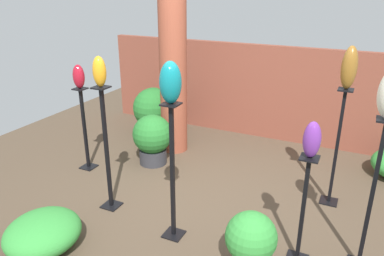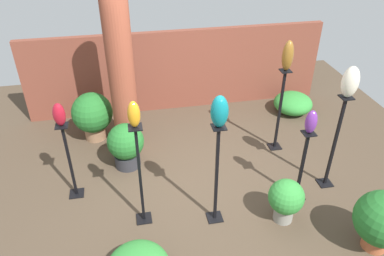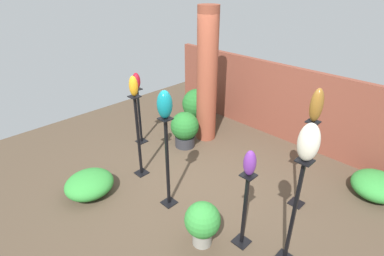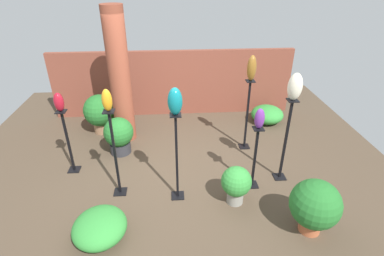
{
  "view_description": "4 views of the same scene",
  "coord_description": "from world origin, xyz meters",
  "px_view_note": "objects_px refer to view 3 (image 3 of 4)",
  "views": [
    {
      "loc": [
        1.57,
        -3.52,
        2.47
      ],
      "look_at": [
        -0.26,
        0.27,
        0.82
      ],
      "focal_mm": 35.0,
      "sensor_mm": 36.0,
      "label": 1
    },
    {
      "loc": [
        -0.99,
        -4.08,
        3.7
      ],
      "look_at": [
        -0.12,
        0.35,
        0.78
      ],
      "focal_mm": 35.0,
      "sensor_mm": 36.0,
      "label": 2
    },
    {
      "loc": [
        2.75,
        -2.93,
        3.14
      ],
      "look_at": [
        -0.26,
        0.05,
        0.93
      ],
      "focal_mm": 28.0,
      "sensor_mm": 36.0,
      "label": 3
    },
    {
      "loc": [
        -0.06,
        -4.35,
        3.23
      ],
      "look_at": [
        0.27,
        0.05,
        0.82
      ],
      "focal_mm": 28.0,
      "sensor_mm": 36.0,
      "label": 4
    }
  ],
  "objects_px": {
    "pedestal_teal": "(168,167)",
    "potted_plant_mid_right": "(197,105)",
    "art_vase_ivory": "(309,142)",
    "art_vase_violet": "(250,163)",
    "pedestal_violet": "(244,214)",
    "brick_pillar": "(207,77)",
    "pedestal_ivory": "(293,218)",
    "pedestal_amber": "(139,140)",
    "art_vase_teal": "(165,104)",
    "pedestal_ruby": "(140,119)",
    "art_vase_bronze": "(317,105)",
    "art_vase_ruby": "(136,81)",
    "art_vase_amber": "(133,86)",
    "potted_plant_near_pillar": "(185,128)",
    "potted_plant_back_center": "(202,222)",
    "pedestal_bronze": "(303,169)"
  },
  "relations": [
    {
      "from": "potted_plant_mid_right",
      "to": "art_vase_amber",
      "type": "bearing_deg",
      "value": -72.41
    },
    {
      "from": "brick_pillar",
      "to": "pedestal_bronze",
      "type": "bearing_deg",
      "value": -13.05
    },
    {
      "from": "pedestal_ruby",
      "to": "potted_plant_back_center",
      "type": "bearing_deg",
      "value": -20.63
    },
    {
      "from": "art_vase_ivory",
      "to": "art_vase_violet",
      "type": "relative_size",
      "value": 1.29
    },
    {
      "from": "pedestal_ivory",
      "to": "art_vase_teal",
      "type": "xyz_separation_m",
      "value": [
        -1.77,
        -0.35,
        0.96
      ]
    },
    {
      "from": "art_vase_ivory",
      "to": "art_vase_teal",
      "type": "bearing_deg",
      "value": -168.73
    },
    {
      "from": "pedestal_amber",
      "to": "art_vase_violet",
      "type": "distance_m",
      "value": 2.23
    },
    {
      "from": "art_vase_ruby",
      "to": "art_vase_amber",
      "type": "relative_size",
      "value": 0.98
    },
    {
      "from": "pedestal_amber",
      "to": "art_vase_ivory",
      "type": "relative_size",
      "value": 3.47
    },
    {
      "from": "pedestal_violet",
      "to": "art_vase_ivory",
      "type": "distance_m",
      "value": 1.29
    },
    {
      "from": "art_vase_ruby",
      "to": "art_vase_bronze",
      "type": "relative_size",
      "value": 0.68
    },
    {
      "from": "art_vase_teal",
      "to": "potted_plant_near_pillar",
      "type": "height_order",
      "value": "art_vase_teal"
    },
    {
      "from": "art_vase_ivory",
      "to": "pedestal_ivory",
      "type": "bearing_deg",
      "value": -165.96
    },
    {
      "from": "brick_pillar",
      "to": "pedestal_ivory",
      "type": "relative_size",
      "value": 1.82
    },
    {
      "from": "art_vase_ivory",
      "to": "pedestal_teal",
      "type": "bearing_deg",
      "value": -168.73
    },
    {
      "from": "pedestal_amber",
      "to": "potted_plant_back_center",
      "type": "relative_size",
      "value": 2.32
    },
    {
      "from": "art_vase_bronze",
      "to": "potted_plant_back_center",
      "type": "distance_m",
      "value": 2.08
    },
    {
      "from": "pedestal_ruby",
      "to": "potted_plant_back_center",
      "type": "xyz_separation_m",
      "value": [
        2.7,
        -1.02,
        -0.17
      ]
    },
    {
      "from": "potted_plant_mid_right",
      "to": "pedestal_ivory",
      "type": "bearing_deg",
      "value": -29.36
    },
    {
      "from": "pedestal_ivory",
      "to": "potted_plant_mid_right",
      "type": "bearing_deg",
      "value": 150.64
    },
    {
      "from": "pedestal_violet",
      "to": "art_vase_ivory",
      "type": "relative_size",
      "value": 2.59
    },
    {
      "from": "pedestal_ivory",
      "to": "art_vase_teal",
      "type": "bearing_deg",
      "value": -168.73
    },
    {
      "from": "art_vase_ruby",
      "to": "pedestal_amber",
      "type": "bearing_deg",
      "value": -36.38
    },
    {
      "from": "art_vase_teal",
      "to": "art_vase_ivory",
      "type": "height_order",
      "value": "art_vase_ivory"
    },
    {
      "from": "art_vase_ruby",
      "to": "art_vase_teal",
      "type": "bearing_deg",
      "value": -24.36
    },
    {
      "from": "art_vase_ruby",
      "to": "art_vase_bronze",
      "type": "height_order",
      "value": "art_vase_bronze"
    },
    {
      "from": "pedestal_violet",
      "to": "art_vase_ivory",
      "type": "bearing_deg",
      "value": 18.11
    },
    {
      "from": "art_vase_ivory",
      "to": "art_vase_bronze",
      "type": "xyz_separation_m",
      "value": [
        -0.39,
        1.02,
        -0.03
      ]
    },
    {
      "from": "pedestal_ruby",
      "to": "potted_plant_mid_right",
      "type": "distance_m",
      "value": 1.43
    },
    {
      "from": "pedestal_violet",
      "to": "art_vase_teal",
      "type": "relative_size",
      "value": 2.79
    },
    {
      "from": "pedestal_ruby",
      "to": "potted_plant_mid_right",
      "type": "xyz_separation_m",
      "value": [
        0.25,
        1.41,
        -0.06
      ]
    },
    {
      "from": "brick_pillar",
      "to": "pedestal_ruby",
      "type": "height_order",
      "value": "brick_pillar"
    },
    {
      "from": "brick_pillar",
      "to": "art_vase_teal",
      "type": "distance_m",
      "value": 2.2
    },
    {
      "from": "brick_pillar",
      "to": "art_vase_ruby",
      "type": "distance_m",
      "value": 1.36
    },
    {
      "from": "pedestal_teal",
      "to": "pedestal_bronze",
      "type": "height_order",
      "value": "pedestal_teal"
    },
    {
      "from": "art_vase_ruby",
      "to": "potted_plant_back_center",
      "type": "bearing_deg",
      "value": -20.63
    },
    {
      "from": "pedestal_teal",
      "to": "art_vase_teal",
      "type": "relative_size",
      "value": 3.72
    },
    {
      "from": "pedestal_ivory",
      "to": "art_vase_ivory",
      "type": "distance_m",
      "value": 0.99
    },
    {
      "from": "art_vase_amber",
      "to": "art_vase_ivory",
      "type": "relative_size",
      "value": 0.77
    },
    {
      "from": "brick_pillar",
      "to": "pedestal_amber",
      "type": "relative_size",
      "value": 1.82
    },
    {
      "from": "potted_plant_back_center",
      "to": "potted_plant_mid_right",
      "type": "xyz_separation_m",
      "value": [
        -2.46,
        2.43,
        0.12
      ]
    },
    {
      "from": "brick_pillar",
      "to": "pedestal_ivory",
      "type": "xyz_separation_m",
      "value": [
        2.79,
        -1.58,
        -0.65
      ]
    },
    {
      "from": "art_vase_ivory",
      "to": "art_vase_violet",
      "type": "distance_m",
      "value": 0.7
    },
    {
      "from": "art_vase_amber",
      "to": "art_vase_bronze",
      "type": "relative_size",
      "value": 0.7
    },
    {
      "from": "pedestal_amber",
      "to": "art_vase_teal",
      "type": "relative_size",
      "value": 3.74
    },
    {
      "from": "pedestal_amber",
      "to": "art_vase_ruby",
      "type": "xyz_separation_m",
      "value": [
        -0.9,
        0.67,
        0.65
      ]
    },
    {
      "from": "art_vase_teal",
      "to": "pedestal_violet",
      "type": "bearing_deg",
      "value": 8.22
    },
    {
      "from": "pedestal_teal",
      "to": "potted_plant_mid_right",
      "type": "relative_size",
      "value": 1.7
    },
    {
      "from": "pedestal_amber",
      "to": "potted_plant_near_pillar",
      "type": "distance_m",
      "value": 1.24
    },
    {
      "from": "art_vase_ruby",
      "to": "potted_plant_near_pillar",
      "type": "relative_size",
      "value": 0.43
    }
  ]
}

